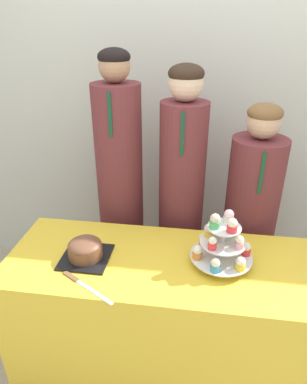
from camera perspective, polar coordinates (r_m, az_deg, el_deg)
name	(u,v)px	position (r m, az deg, el deg)	size (l,w,h in m)	color
wall_back	(189,91)	(2.27, 6.01, 16.40)	(9.00, 0.06, 2.70)	silver
table	(171,322)	(1.86, 2.93, -20.80)	(1.55, 0.56, 0.77)	yellow
round_cake	(85,249)	(1.62, -11.31, -9.37)	(0.22, 0.22, 0.10)	black
cake_knife	(79,282)	(1.52, -12.30, -14.44)	(0.27, 0.17, 0.01)	silver
cupcake_stand	(222,242)	(1.55, 11.42, -8.15)	(0.28, 0.28, 0.26)	silver
student_0	(121,202)	(2.05, -5.44, -1.65)	(0.26, 0.27, 1.64)	brown
student_1	(181,209)	(2.01, 4.67, -2.92)	(0.26, 0.26, 1.57)	brown
student_2	(248,230)	(2.08, 15.45, -6.11)	(0.30, 0.30, 1.39)	brown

